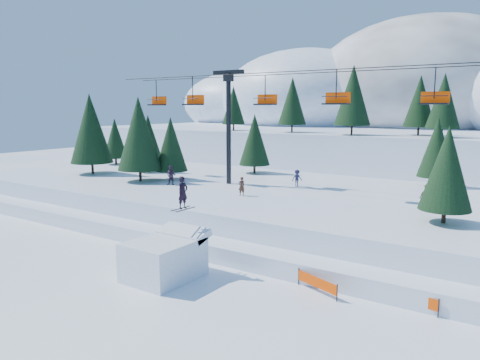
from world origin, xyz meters
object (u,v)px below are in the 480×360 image
Objects in this scene: chairlift at (331,110)px; banner_far at (410,297)px; jump_kicker at (165,257)px; banner_near at (317,283)px.

chairlift is 18.40m from banner_far.
jump_kicker is at bearing -98.96° from chairlift.
jump_kicker is 18.43m from chairlift.
jump_kicker is 0.12× the size of chairlift.
jump_kicker is at bearing -160.69° from banner_near.
banner_near is 0.96× the size of banner_far.
jump_kicker reaches higher than banner_far.
chairlift is 17.17× the size of banner_near.
chairlift reaches higher than jump_kicker.
banner_far is at bearing 9.48° from banner_near.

